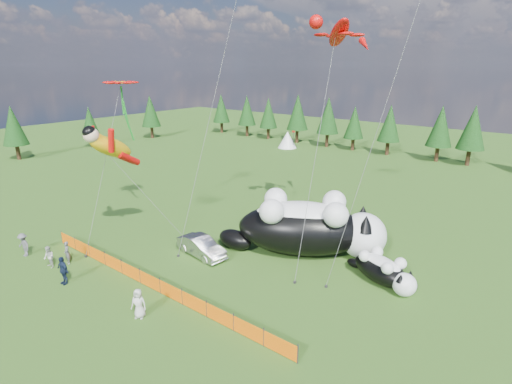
# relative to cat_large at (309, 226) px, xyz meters

# --- Properties ---
(ground) EXTENTS (160.00, 160.00, 0.00)m
(ground) POSITION_rel_cat_large_xyz_m (-5.39, -7.48, -2.18)
(ground) COLOR #113509
(ground) RESTS_ON ground
(safety_fence) EXTENTS (22.06, 0.06, 1.10)m
(safety_fence) POSITION_rel_cat_large_xyz_m (-5.39, -10.48, -1.68)
(safety_fence) COLOR #262626
(safety_fence) RESTS_ON ground
(tree_line) EXTENTS (90.00, 4.00, 8.00)m
(tree_line) POSITION_rel_cat_large_xyz_m (-5.39, 37.52, 1.82)
(tree_line) COLOR black
(tree_line) RESTS_ON ground
(festival_tents) EXTENTS (50.00, 3.20, 2.80)m
(festival_tents) POSITION_rel_cat_large_xyz_m (5.61, 32.52, -0.78)
(festival_tents) COLOR white
(festival_tents) RESTS_ON ground
(cat_large) EXTENTS (11.68, 8.53, 4.60)m
(cat_large) POSITION_rel_cat_large_xyz_m (0.00, 0.00, 0.00)
(cat_large) COLOR black
(cat_large) RESTS_ON ground
(cat_small) EXTENTS (5.29, 3.29, 1.99)m
(cat_small) POSITION_rel_cat_large_xyz_m (6.05, -0.81, -1.24)
(cat_small) COLOR black
(cat_small) RESTS_ON ground
(car) EXTENTS (4.51, 2.07, 1.44)m
(car) POSITION_rel_cat_large_xyz_m (-6.09, -5.20, -1.47)
(car) COLOR #A4A3A8
(car) RESTS_ON ground
(spectator_a) EXTENTS (0.67, 0.51, 1.67)m
(spectator_a) POSITION_rel_cat_large_xyz_m (-12.76, -11.94, -1.35)
(spectator_a) COLOR #535358
(spectator_a) RESTS_ON ground
(spectator_b) EXTENTS (0.81, 0.52, 1.59)m
(spectator_b) POSITION_rel_cat_large_xyz_m (-13.18, -13.03, -1.39)
(spectator_b) COLOR beige
(spectator_b) RESTS_ON ground
(spectator_c) EXTENTS (1.16, 0.65, 1.91)m
(spectator_c) POSITION_rel_cat_large_xyz_m (-10.29, -13.51, -1.23)
(spectator_c) COLOR #141F38
(spectator_c) RESTS_ON ground
(spectator_d) EXTENTS (1.21, 0.70, 1.80)m
(spectator_d) POSITION_rel_cat_large_xyz_m (-16.42, -13.31, -1.28)
(spectator_d) COLOR #535358
(spectator_d) RESTS_ON ground
(spectator_e) EXTENTS (1.03, 0.91, 1.77)m
(spectator_e) POSITION_rel_cat_large_xyz_m (-3.39, -12.79, -1.30)
(spectator_e) COLOR beige
(spectator_e) RESTS_ON ground
(superhero_kite) EXTENTS (6.82, 5.59, 10.54)m
(superhero_kite) POSITION_rel_cat_large_xyz_m (-13.10, -7.34, 5.51)
(superhero_kite) COLOR #E3A70B
(superhero_kite) RESTS_ON ground
(gecko_kite) EXTENTS (6.47, 12.20, 18.07)m
(gecko_kite) POSITION_rel_cat_large_xyz_m (-0.66, 4.23, 13.57)
(gecko_kite) COLOR red
(gecko_kite) RESTS_ON ground
(flower_kite) EXTENTS (5.04, 8.47, 14.03)m
(flower_kite) POSITION_rel_cat_large_xyz_m (-15.72, -4.18, 9.85)
(flower_kite) COLOR red
(flower_kite) RESTS_ON ground
(diamond_kite_a) EXTENTS (1.13, 7.14, 20.14)m
(diamond_kite_a) POSITION_rel_cat_large_xyz_m (-6.73, -0.21, 15.42)
(diamond_kite_a) COLOR #0B33B1
(diamond_kite_a) RESTS_ON ground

